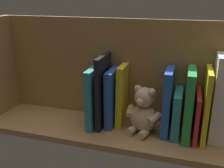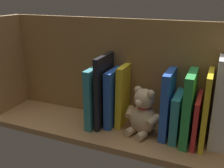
% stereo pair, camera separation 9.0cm
% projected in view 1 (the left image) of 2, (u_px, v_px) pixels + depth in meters
% --- Properties ---
extents(ground_plane, '(1.00, 0.25, 0.02)m').
position_uv_depth(ground_plane, '(112.00, 130.00, 0.96)').
color(ground_plane, '#A87A4C').
extents(shelf_back_panel, '(1.00, 0.02, 0.39)m').
position_uv_depth(shelf_back_panel, '(120.00, 70.00, 0.99)').
color(shelf_back_panel, '#9F733F').
rests_on(shelf_back_panel, ground_plane).
extents(dictionary_thick_white, '(0.06, 0.11, 0.29)m').
position_uv_depth(dictionary_thick_white, '(221.00, 99.00, 0.84)').
color(dictionary_thick_white, white).
rests_on(dictionary_thick_white, ground_plane).
extents(book_1, '(0.02, 0.14, 0.25)m').
position_uv_depth(book_1, '(206.00, 105.00, 0.85)').
color(book_1, yellow).
rests_on(book_1, ground_plane).
extents(book_2, '(0.01, 0.14, 0.16)m').
position_uv_depth(book_2, '(197.00, 116.00, 0.87)').
color(book_2, red).
rests_on(book_2, ground_plane).
extents(book_3, '(0.03, 0.15, 0.24)m').
position_uv_depth(book_3, '(189.00, 105.00, 0.86)').
color(book_3, green).
rests_on(book_3, ground_plane).
extents(book_4, '(0.03, 0.13, 0.16)m').
position_uv_depth(book_4, '(177.00, 113.00, 0.89)').
color(book_4, teal).
rests_on(book_4, ground_plane).
extents(book_5, '(0.03, 0.13, 0.23)m').
position_uv_depth(book_5, '(168.00, 102.00, 0.89)').
color(book_5, blue).
rests_on(book_5, ground_plane).
extents(teddy_bear, '(0.13, 0.13, 0.17)m').
position_uv_depth(teddy_bear, '(144.00, 112.00, 0.91)').
color(teddy_bear, '#D1B284').
rests_on(teddy_bear, ground_plane).
extents(book_6, '(0.03, 0.10, 0.23)m').
position_uv_depth(book_6, '(122.00, 96.00, 0.96)').
color(book_6, yellow).
rests_on(book_6, ground_plane).
extents(book_7, '(0.03, 0.12, 0.21)m').
position_uv_depth(book_7, '(112.00, 98.00, 0.96)').
color(book_7, blue).
rests_on(book_7, ground_plane).
extents(book_8, '(0.02, 0.14, 0.27)m').
position_uv_depth(book_8, '(103.00, 91.00, 0.95)').
color(book_8, black).
rests_on(book_8, ground_plane).
extents(book_9, '(0.03, 0.16, 0.22)m').
position_uv_depth(book_9, '(95.00, 96.00, 0.96)').
color(book_9, teal).
rests_on(book_9, ground_plane).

